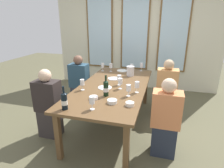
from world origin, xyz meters
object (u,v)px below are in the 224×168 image
object	(u,v)px
dining_table	(113,89)
wine_glass_0	(129,88)
tasting_bowl_1	(94,98)
wine_glass_7	(137,85)
metal_pitcher	(130,71)
tasting_bowl_0	(130,104)
white_plate_2	(122,71)
wine_glass_4	(119,78)
wine_glass_8	(120,82)
white_plate_0	(105,88)
wine_glass_2	(111,66)
wine_glass_9	(141,66)
white_plate_1	(114,79)
seated_person_0	(49,106)
seated_person_2	(79,83)
tasting_bowl_2	(112,101)
wine_bottle_0	(106,88)
wine_glass_1	(103,65)
wine_glass_3	(92,100)
seated_person_1	(165,120)
seated_person_3	(166,90)
wine_glass_6	(132,66)
wine_bottle_1	(64,101)
wine_glass_5	(82,83)

from	to	relation	value
dining_table	wine_glass_0	world-z (taller)	wine_glass_0
tasting_bowl_1	wine_glass_7	distance (m)	0.69
metal_pitcher	tasting_bowl_0	bearing A→B (deg)	-79.63
white_plate_2	metal_pitcher	size ratio (longest dim) A/B	1.17
metal_pitcher	tasting_bowl_0	size ratio (longest dim) A/B	1.65
wine_glass_4	wine_glass_8	distance (m)	0.18
white_plate_0	wine_glass_2	world-z (taller)	wine_glass_2
wine_glass_9	white_plate_1	bearing A→B (deg)	-120.98
tasting_bowl_1	seated_person_0	size ratio (longest dim) A/B	0.11
metal_pitcher	seated_person_2	bearing A→B (deg)	-173.97
wine_glass_7	white_plate_0	bearing A→B (deg)	173.75
tasting_bowl_1	tasting_bowl_2	world-z (taller)	tasting_bowl_2
wine_bottle_0	tasting_bowl_1	bearing A→B (deg)	-128.10
wine_glass_8	wine_glass_9	world-z (taller)	same
wine_bottle_0	wine_glass_8	xyz separation A→B (m)	(0.13, 0.34, -0.00)
wine_glass_8	wine_glass_1	bearing A→B (deg)	122.92
wine_glass_1	white_plate_1	bearing A→B (deg)	-51.45
wine_glass_0	wine_glass_2	xyz separation A→B (m)	(-0.62, 1.22, 0.00)
tasting_bowl_0	wine_glass_3	size ratio (longest dim) A/B	0.66
wine_glass_2	wine_glass_7	world-z (taller)	same
wine_bottle_0	wine_glass_1	bearing A→B (deg)	110.53
tasting_bowl_0	wine_glass_2	distance (m)	1.69
seated_person_1	wine_glass_7	bearing A→B (deg)	141.96
dining_table	wine_glass_3	world-z (taller)	wine_glass_3
tasting_bowl_2	seated_person_1	world-z (taller)	seated_person_1
wine_glass_2	wine_glass_9	bearing A→B (deg)	19.25
tasting_bowl_0	seated_person_3	distance (m)	1.40
wine_bottle_0	wine_glass_1	world-z (taller)	wine_bottle_0
wine_glass_2	wine_glass_0	bearing A→B (deg)	-63.19
wine_glass_2	seated_person_2	bearing A→B (deg)	-152.14
wine_glass_6	wine_glass_8	size ratio (longest dim) A/B	1.00
tasting_bowl_1	seated_person_0	distance (m)	0.81
tasting_bowl_1	wine_glass_0	bearing A→B (deg)	28.48
tasting_bowl_0	wine_glass_2	size ratio (longest dim) A/B	0.66
dining_table	wine_glass_2	distance (m)	0.91
dining_table	tasting_bowl_2	world-z (taller)	tasting_bowl_2
seated_person_0	white_plate_0	bearing A→B (deg)	29.71
white_plate_0	seated_person_3	bearing A→B (deg)	37.71
wine_bottle_1	wine_bottle_0	bearing A→B (deg)	56.46
dining_table	wine_glass_5	world-z (taller)	wine_glass_5
dining_table	wine_bottle_1	size ratio (longest dim) A/B	7.60
white_plate_0	wine_bottle_1	world-z (taller)	wine_bottle_1
white_plate_1	wine_glass_4	bearing A→B (deg)	-59.77
tasting_bowl_0	wine_glass_6	distance (m)	1.63
wine_glass_9	tasting_bowl_1	bearing A→B (deg)	-104.74
tasting_bowl_1	wine_glass_4	bearing A→B (deg)	73.37
tasting_bowl_2	wine_glass_4	xyz separation A→B (m)	(-0.08, 0.73, 0.09)
dining_table	wine_glass_9	xyz separation A→B (m)	(0.33, 1.06, 0.18)
wine_glass_0	wine_glass_1	bearing A→B (deg)	123.44
metal_pitcher	wine_glass_9	world-z (taller)	metal_pitcher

